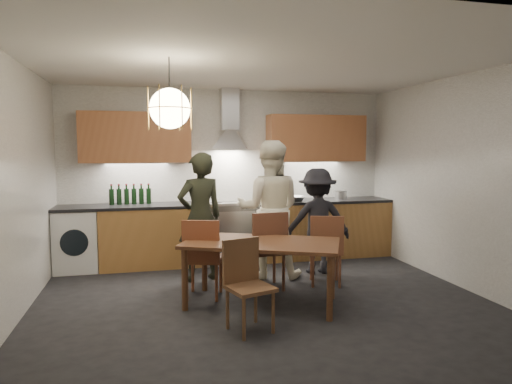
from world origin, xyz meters
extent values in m
plane|color=black|center=(0.00, 0.00, 0.00)|extent=(5.00, 5.00, 0.00)
cube|color=white|center=(0.00, 2.25, 1.30)|extent=(5.00, 0.02, 2.60)
cube|color=white|center=(0.00, -2.25, 1.30)|extent=(5.00, 0.02, 2.60)
cube|color=white|center=(-2.50, 0.00, 1.30)|extent=(0.02, 4.50, 2.60)
cube|color=white|center=(2.50, 0.00, 1.30)|extent=(0.02, 4.50, 2.60)
cube|color=silver|center=(0.00, 0.00, 2.60)|extent=(5.00, 4.50, 0.02)
cube|color=tan|center=(-1.18, 1.95, 0.43)|extent=(1.45, 0.60, 0.86)
cube|color=tan|center=(1.48, 1.95, 0.43)|extent=(2.05, 0.60, 0.86)
cube|color=white|center=(-2.20, 1.95, 0.42)|extent=(0.58, 0.58, 0.85)
cube|color=black|center=(-1.48, 1.95, 0.88)|extent=(2.05, 0.62, 0.04)
cube|color=black|center=(1.48, 1.95, 0.88)|extent=(2.05, 0.62, 0.04)
cube|color=silver|center=(0.00, 1.95, 0.40)|extent=(0.90, 0.60, 0.80)
cube|color=black|center=(0.00, 1.66, 0.38)|extent=(0.78, 0.02, 0.42)
cube|color=slate|center=(0.00, 1.95, 0.84)|extent=(0.90, 0.60, 0.08)
cube|color=silver|center=(0.00, 1.69, 0.90)|extent=(0.90, 0.08, 0.04)
cube|color=#BA7447|center=(-1.38, 2.08, 1.86)|extent=(1.55, 0.35, 0.72)
cube|color=#BA7447|center=(1.38, 2.08, 1.86)|extent=(1.55, 0.35, 0.72)
cube|color=silver|center=(0.00, 2.12, 2.29)|extent=(0.26, 0.22, 0.62)
cylinder|color=black|center=(-1.00, -0.10, 2.35)|extent=(0.01, 0.01, 0.50)
sphere|color=#FFE0A5|center=(-1.00, -0.10, 2.10)|extent=(0.40, 0.40, 0.40)
torus|color=gold|center=(-1.00, -0.10, 2.10)|extent=(0.43, 0.43, 0.01)
cube|color=brown|center=(-0.04, -0.01, 0.68)|extent=(1.85, 1.45, 0.04)
cylinder|color=brown|center=(-0.87, -0.01, 0.33)|extent=(0.06, 0.06, 0.66)
cylinder|color=brown|center=(-0.59, 0.61, 0.33)|extent=(0.06, 0.06, 0.66)
cylinder|color=brown|center=(0.50, -0.64, 0.33)|extent=(0.06, 0.06, 0.66)
cylinder|color=brown|center=(0.78, -0.02, 0.33)|extent=(0.06, 0.06, 0.66)
cube|color=brown|center=(-0.62, 0.39, 0.45)|extent=(0.52, 0.52, 0.04)
cube|color=brown|center=(-0.68, 0.21, 0.69)|extent=(0.41, 0.16, 0.46)
cylinder|color=brown|center=(-0.41, 0.50, 0.21)|extent=(0.04, 0.04, 0.43)
cylinder|color=brown|center=(-0.51, 0.18, 0.21)|extent=(0.04, 0.04, 0.43)
cylinder|color=brown|center=(-0.73, 0.60, 0.21)|extent=(0.04, 0.04, 0.43)
cylinder|color=brown|center=(-0.83, 0.28, 0.21)|extent=(0.04, 0.04, 0.43)
cube|color=brown|center=(0.15, 0.54, 0.46)|extent=(0.45, 0.45, 0.04)
cube|color=brown|center=(0.16, 0.34, 0.72)|extent=(0.43, 0.06, 0.47)
cylinder|color=brown|center=(0.31, 0.72, 0.22)|extent=(0.04, 0.04, 0.44)
cylinder|color=brown|center=(0.33, 0.37, 0.22)|extent=(0.04, 0.04, 0.44)
cylinder|color=brown|center=(-0.04, 0.70, 0.22)|extent=(0.04, 0.04, 0.44)
cylinder|color=brown|center=(-0.02, 0.35, 0.22)|extent=(0.04, 0.04, 0.44)
cube|color=brown|center=(0.93, 0.53, 0.43)|extent=(0.50, 0.50, 0.04)
cube|color=brown|center=(0.87, 0.35, 0.67)|extent=(0.40, 0.16, 0.44)
cylinder|color=brown|center=(1.13, 0.63, 0.21)|extent=(0.03, 0.03, 0.41)
cylinder|color=brown|center=(1.03, 0.32, 0.21)|extent=(0.03, 0.03, 0.41)
cylinder|color=brown|center=(0.82, 0.73, 0.21)|extent=(0.03, 0.03, 0.41)
cylinder|color=brown|center=(0.72, 0.42, 0.21)|extent=(0.03, 0.03, 0.41)
cube|color=brown|center=(-0.33, -0.70, 0.41)|extent=(0.48, 0.48, 0.04)
cube|color=brown|center=(-0.38, -0.54, 0.64)|extent=(0.38, 0.15, 0.42)
cylinder|color=brown|center=(-0.43, -0.90, 0.20)|extent=(0.03, 0.03, 0.39)
cylinder|color=brown|center=(-0.52, -0.60, 0.20)|extent=(0.03, 0.03, 0.39)
cylinder|color=brown|center=(-0.13, -0.81, 0.20)|extent=(0.03, 0.03, 0.39)
cylinder|color=brown|center=(-0.22, -0.51, 0.20)|extent=(0.03, 0.03, 0.39)
imported|color=black|center=(-0.58, 1.07, 0.83)|extent=(0.68, 0.54, 1.66)
imported|color=white|center=(0.33, 1.04, 0.90)|extent=(1.05, 0.92, 1.81)
imported|color=black|center=(1.01, 1.05, 0.72)|extent=(0.97, 0.61, 1.44)
imported|color=silver|center=(0.98, 1.87, 0.94)|extent=(0.38, 0.38, 0.08)
cylinder|color=silver|center=(1.75, 1.93, 0.96)|extent=(0.22, 0.22, 0.13)
camera|label=1|loc=(-1.24, -4.74, 1.71)|focal=32.00mm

